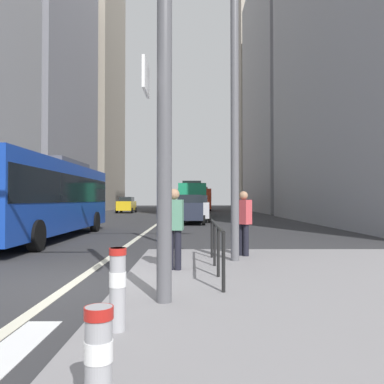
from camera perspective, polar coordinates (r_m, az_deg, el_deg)
The scene contains 20 objects.
ground_plane at distance 27.74m, azimuth -4.69°, elevation -4.47°, with size 160.00×160.00×0.00m, color #303033.
median_island at distance 7.49m, azimuth 26.09°, elevation -12.95°, with size 9.00×10.00×0.15m, color gray.
lane_centre_line at distance 37.70m, azimuth -3.43°, elevation -3.57°, with size 0.20×80.00×0.01m, color beige.
office_tower_left_mid at distance 49.71m, azimuth -22.32°, elevation 14.91°, with size 10.61×18.45×30.56m, color gray.
office_tower_left_far at distance 71.50m, azimuth -15.71°, elevation 19.84°, with size 11.45×17.05×54.28m, color gray.
office_tower_right_mid at distance 56.83m, azimuth 15.54°, elevation 14.04°, with size 12.65×22.92×32.89m, color #9E9EA3.
office_tower_right_far at distance 80.71m, azimuth 10.89°, elevation 13.96°, with size 11.93×16.15×45.19m, color gray.
city_bus_blue_oncoming at distance 17.06m, azimuth -20.83°, elevation -0.33°, with size 2.75×11.83×3.40m.
city_bus_red_receding at distance 40.31m, azimuth -0.06°, elevation -0.81°, with size 2.86×11.80×3.40m.
city_bus_red_distant at distance 57.80m, azimuth 1.27°, elevation -0.90°, with size 2.91×11.41×3.40m.
car_oncoming_mid at distance 48.20m, azimuth -9.49°, elevation -1.85°, with size 2.07×4.19×1.94m.
car_receding_near at distance 28.65m, azimuth 0.84°, elevation -2.38°, with size 2.20×4.51×1.94m.
car_receding_far at distance 25.89m, azimuth -0.24°, elevation -2.53°, with size 2.14×4.10×1.94m.
traffic_signal_gantry at distance 6.58m, azimuth -22.52°, elevation 21.05°, with size 5.91×0.65×6.00m.
street_lamp_post at distance 10.17m, azimuth 6.33°, elevation 19.96°, with size 5.50×0.32×8.00m.
bollard_front at distance 2.87m, azimuth -13.46°, elevation -22.54°, with size 0.20×0.20×0.77m.
bollard_left at distance 4.58m, azimuth -10.76°, elevation -13.19°, with size 0.20×0.20×0.93m.
pedestrian_railing at distance 8.12m, azimuth 3.65°, elevation -6.54°, with size 0.06×3.74×0.98m.
pedestrian_waiting at distance 8.22m, azimuth -2.57°, elevation -4.80°, with size 0.40×0.28×1.70m.
pedestrian_walking at distance 10.35m, azimuth 7.64°, elevation -4.06°, with size 0.43×0.44×1.70m.
Camera 1 is at (2.30, -7.59, 1.63)m, focal length 36.42 mm.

